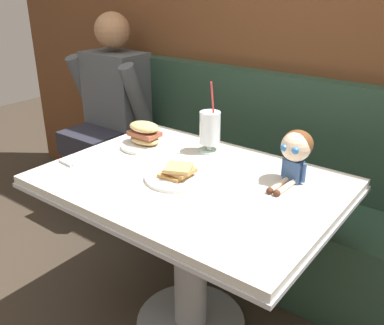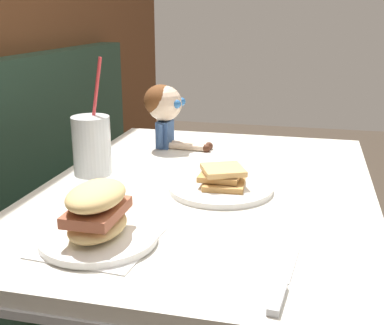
{
  "view_description": "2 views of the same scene",
  "coord_description": "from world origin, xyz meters",
  "px_view_note": "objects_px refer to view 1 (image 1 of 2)",
  "views": [
    {
      "loc": [
        0.89,
        -0.98,
        1.44
      ],
      "look_at": [
        -0.02,
        0.22,
        0.78
      ],
      "focal_mm": 39.99,
      "sensor_mm": 36.0,
      "label": 1
    },
    {
      "loc": [
        -1.14,
        -0.05,
        1.16
      ],
      "look_at": [
        0.11,
        0.25,
        0.76
      ],
      "focal_mm": 46.54,
      "sensor_mm": 36.0,
      "label": 2
    }
  ],
  "objects_px": {
    "milkshake_glass": "(210,129)",
    "butter_knife": "(71,165)",
    "sandwich_plate": "(145,137)",
    "diner_patron": "(112,100)",
    "seated_doll": "(296,149)",
    "toast_plate": "(178,176)"
  },
  "relations": [
    {
      "from": "milkshake_glass",
      "to": "butter_knife",
      "type": "distance_m",
      "value": 0.6
    },
    {
      "from": "milkshake_glass",
      "to": "sandwich_plate",
      "type": "distance_m",
      "value": 0.3
    },
    {
      "from": "sandwich_plate",
      "to": "toast_plate",
      "type": "bearing_deg",
      "value": -27.66
    },
    {
      "from": "butter_knife",
      "to": "seated_doll",
      "type": "height_order",
      "value": "seated_doll"
    },
    {
      "from": "toast_plate",
      "to": "diner_patron",
      "type": "height_order",
      "value": "diner_patron"
    },
    {
      "from": "seated_doll",
      "to": "diner_patron",
      "type": "relative_size",
      "value": 0.27
    },
    {
      "from": "toast_plate",
      "to": "sandwich_plate",
      "type": "bearing_deg",
      "value": 152.34
    },
    {
      "from": "seated_doll",
      "to": "sandwich_plate",
      "type": "bearing_deg",
      "value": -173.94
    },
    {
      "from": "butter_knife",
      "to": "diner_patron",
      "type": "xyz_separation_m",
      "value": [
        -0.6,
        0.79,
        -0.0
      ]
    },
    {
      "from": "toast_plate",
      "to": "diner_patron",
      "type": "distance_m",
      "value": 1.19
    },
    {
      "from": "sandwich_plate",
      "to": "diner_patron",
      "type": "xyz_separation_m",
      "value": [
        -0.69,
        0.45,
        -0.04
      ]
    },
    {
      "from": "milkshake_glass",
      "to": "seated_doll",
      "type": "relative_size",
      "value": 1.43
    },
    {
      "from": "milkshake_glass",
      "to": "butter_knife",
      "type": "height_order",
      "value": "milkshake_glass"
    },
    {
      "from": "butter_knife",
      "to": "toast_plate",
      "type": "bearing_deg",
      "value": 22.22
    },
    {
      "from": "butter_knife",
      "to": "diner_patron",
      "type": "bearing_deg",
      "value": 127.32
    },
    {
      "from": "milkshake_glass",
      "to": "butter_knife",
      "type": "bearing_deg",
      "value": -126.88
    },
    {
      "from": "butter_knife",
      "to": "diner_patron",
      "type": "relative_size",
      "value": 0.29
    },
    {
      "from": "sandwich_plate",
      "to": "butter_knife",
      "type": "distance_m",
      "value": 0.36
    },
    {
      "from": "toast_plate",
      "to": "milkshake_glass",
      "type": "bearing_deg",
      "value": 102.1
    },
    {
      "from": "toast_plate",
      "to": "seated_doll",
      "type": "relative_size",
      "value": 1.13
    },
    {
      "from": "butter_knife",
      "to": "seated_doll",
      "type": "relative_size",
      "value": 1.07
    },
    {
      "from": "toast_plate",
      "to": "sandwich_plate",
      "type": "distance_m",
      "value": 0.37
    }
  ]
}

